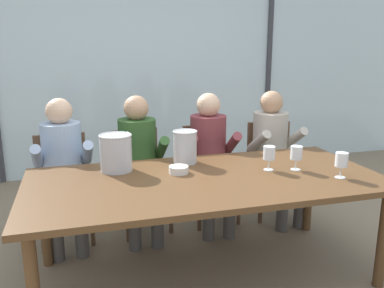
# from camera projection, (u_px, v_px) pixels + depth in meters

# --- Properties ---
(ground) EXTENTS (14.00, 14.00, 0.00)m
(ground) POSITION_uv_depth(u_px,v_px,m) (173.00, 218.00, 3.84)
(ground) COLOR #847056
(window_glass_panel) EXTENTS (7.57, 0.03, 2.60)m
(window_glass_panel) POSITION_uv_depth(u_px,v_px,m) (142.00, 69.00, 5.03)
(window_glass_panel) COLOR silver
(window_glass_panel) RESTS_ON ground
(window_mullion_right) EXTENTS (0.06, 0.06, 2.60)m
(window_mullion_right) POSITION_uv_depth(u_px,v_px,m) (268.00, 67.00, 5.46)
(window_mullion_right) COLOR #38383D
(window_mullion_right) RESTS_ON ground
(hillside_vineyard) EXTENTS (13.57, 2.40, 1.62)m
(hillside_vineyard) POSITION_uv_depth(u_px,v_px,m) (117.00, 85.00, 8.07)
(hillside_vineyard) COLOR #386633
(hillside_vineyard) RESTS_ON ground
(dining_table) EXTENTS (2.37, 1.10, 0.73)m
(dining_table) POSITION_uv_depth(u_px,v_px,m) (206.00, 186.00, 2.75)
(dining_table) COLOR brown
(dining_table) RESTS_ON ground
(chair_near_curtain) EXTENTS (0.47, 0.47, 0.86)m
(chair_near_curtain) POSITION_uv_depth(u_px,v_px,m) (63.00, 179.00, 3.41)
(chair_near_curtain) COLOR brown
(chair_near_curtain) RESTS_ON ground
(chair_left_of_center) EXTENTS (0.50, 0.50, 0.86)m
(chair_left_of_center) POSITION_uv_depth(u_px,v_px,m) (139.00, 171.00, 3.61)
(chair_left_of_center) COLOR brown
(chair_left_of_center) RESTS_ON ground
(chair_center) EXTENTS (0.46, 0.46, 0.86)m
(chair_center) POSITION_uv_depth(u_px,v_px,m) (208.00, 165.00, 3.80)
(chair_center) COLOR brown
(chair_center) RESTS_ON ground
(chair_right_of_center) EXTENTS (0.49, 0.49, 0.86)m
(chair_right_of_center) POSITION_uv_depth(u_px,v_px,m) (271.00, 161.00, 3.94)
(chair_right_of_center) COLOR brown
(chair_right_of_center) RESTS_ON ground
(person_pale_blue_shirt) EXTENTS (0.48, 0.62, 1.18)m
(person_pale_blue_shirt) POSITION_uv_depth(u_px,v_px,m) (63.00, 163.00, 3.27)
(person_pale_blue_shirt) COLOR #9EB2D1
(person_pale_blue_shirt) RESTS_ON ground
(person_olive_shirt) EXTENTS (0.47, 0.62, 1.18)m
(person_olive_shirt) POSITION_uv_depth(u_px,v_px,m) (139.00, 157.00, 3.43)
(person_olive_shirt) COLOR #2D5123
(person_olive_shirt) RESTS_ON ground
(person_maroon_top) EXTENTS (0.48, 0.63, 1.18)m
(person_maroon_top) POSITION_uv_depth(u_px,v_px,m) (210.00, 152.00, 3.60)
(person_maroon_top) COLOR brown
(person_maroon_top) RESTS_ON ground
(person_beige_jumper) EXTENTS (0.49, 0.63, 1.18)m
(person_beige_jumper) POSITION_uv_depth(u_px,v_px,m) (274.00, 147.00, 3.77)
(person_beige_jumper) COLOR #B7AD9E
(person_beige_jumper) RESTS_ON ground
(ice_bucket_primary) EXTENTS (0.23, 0.23, 0.26)m
(ice_bucket_primary) POSITION_uv_depth(u_px,v_px,m) (116.00, 152.00, 2.86)
(ice_bucket_primary) COLOR #B7B7BC
(ice_bucket_primary) RESTS_ON dining_table
(ice_bucket_secondary) EXTENTS (0.18, 0.18, 0.25)m
(ice_bucket_secondary) POSITION_uv_depth(u_px,v_px,m) (185.00, 146.00, 3.05)
(ice_bucket_secondary) COLOR #B7B7BC
(ice_bucket_secondary) RESTS_ON dining_table
(tasting_bowl) EXTENTS (0.14, 0.14, 0.05)m
(tasting_bowl) POSITION_uv_depth(u_px,v_px,m) (179.00, 170.00, 2.83)
(tasting_bowl) COLOR silver
(tasting_bowl) RESTS_ON dining_table
(wine_glass_by_left_taster) EXTENTS (0.08, 0.08, 0.17)m
(wine_glass_by_left_taster) POSITION_uv_depth(u_px,v_px,m) (296.00, 154.00, 2.88)
(wine_glass_by_left_taster) COLOR silver
(wine_glass_by_left_taster) RESTS_ON dining_table
(wine_glass_near_bucket) EXTENTS (0.08, 0.08, 0.17)m
(wine_glass_near_bucket) POSITION_uv_depth(u_px,v_px,m) (269.00, 154.00, 2.87)
(wine_glass_near_bucket) COLOR silver
(wine_glass_near_bucket) RESTS_ON dining_table
(wine_glass_center_pour) EXTENTS (0.08, 0.08, 0.17)m
(wine_glass_center_pour) POSITION_uv_depth(u_px,v_px,m) (342.00, 160.00, 2.71)
(wine_glass_center_pour) COLOR silver
(wine_glass_center_pour) RESTS_ON dining_table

